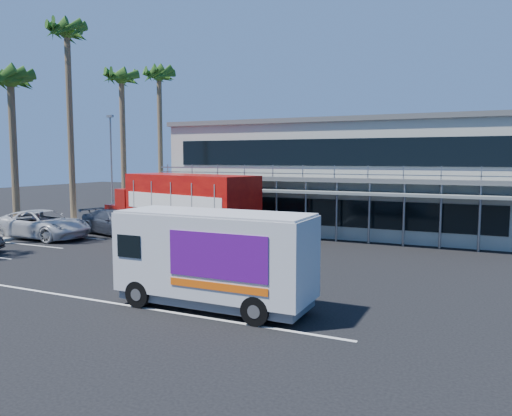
% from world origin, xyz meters
% --- Properties ---
extents(ground, '(120.00, 120.00, 0.00)m').
position_xyz_m(ground, '(0.00, 0.00, 0.00)').
color(ground, black).
rests_on(ground, ground).
extents(building, '(22.40, 12.00, 7.30)m').
position_xyz_m(building, '(3.00, 14.94, 3.66)').
color(building, '#A5AA9C').
rests_on(building, ground).
extents(curb_strip, '(3.00, 32.00, 0.16)m').
position_xyz_m(curb_strip, '(-15.00, 6.00, 0.08)').
color(curb_strip, '#A5A399').
rests_on(curb_strip, ground).
extents(palm_c, '(2.80, 2.80, 10.75)m').
position_xyz_m(palm_c, '(-14.90, 3.00, 9.21)').
color(palm_c, brown).
rests_on(palm_c, ground).
extents(palm_d, '(2.80, 2.80, 14.75)m').
position_xyz_m(palm_d, '(-15.20, 8.00, 12.80)').
color(palm_d, brown).
rests_on(palm_d, ground).
extents(palm_e, '(2.80, 2.80, 12.25)m').
position_xyz_m(palm_e, '(-14.70, 13.00, 10.57)').
color(palm_e, brown).
rests_on(palm_e, ground).
extents(palm_f, '(2.80, 2.80, 13.25)m').
position_xyz_m(palm_f, '(-15.10, 18.50, 11.47)').
color(palm_f, brown).
rests_on(palm_f, ground).
extents(light_pole_far, '(0.50, 0.25, 8.09)m').
position_xyz_m(light_pole_far, '(-14.20, 11.00, 4.50)').
color(light_pole_far, gray).
rests_on(light_pole_far, ground).
extents(red_truck, '(11.85, 5.71, 3.89)m').
position_xyz_m(red_truck, '(-4.77, 6.27, 2.14)').
color(red_truck, maroon).
rests_on(red_truck, ground).
extents(white_van, '(6.47, 2.28, 3.15)m').
position_xyz_m(white_van, '(4.05, -5.00, 1.67)').
color(white_van, silver).
rests_on(white_van, ground).
extents(parked_car_c, '(6.19, 2.89, 1.71)m').
position_xyz_m(parked_car_c, '(-12.50, 2.82, 0.86)').
color(parked_car_c, silver).
rests_on(parked_car_c, ground).
extents(parked_car_d, '(5.80, 3.44, 1.58)m').
position_xyz_m(parked_car_d, '(-9.50, 5.85, 0.79)').
color(parked_car_d, '#333844').
rests_on(parked_car_d, ground).
extents(parked_car_e, '(4.65, 3.11, 1.47)m').
position_xyz_m(parked_car_e, '(-9.50, 10.80, 0.74)').
color(parked_car_e, slate).
rests_on(parked_car_e, ground).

